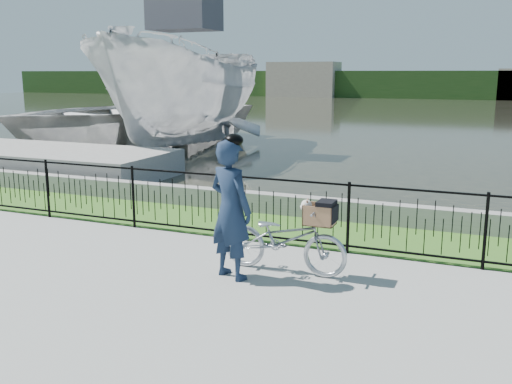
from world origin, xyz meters
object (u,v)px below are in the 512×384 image
at_px(boat_near, 186,93).
at_px(boat_far, 131,116).
at_px(bicycle_rig, 285,238).
at_px(cyclist, 231,208).
at_px(dock, 9,158).

height_order(boat_near, boat_far, boat_near).
relative_size(bicycle_rig, cyclist, 0.92).
height_order(dock, boat_far, boat_far).
bearing_deg(dock, cyclist, -29.75).
height_order(cyclist, boat_near, boat_near).
xyz_separation_m(boat_near, boat_far, (-3.36, 1.41, -0.99)).
distance_m(boat_near, boat_far, 3.78).
bearing_deg(bicycle_rig, boat_near, 125.49).
relative_size(dock, boat_near, 0.93).
bearing_deg(bicycle_rig, boat_far, 132.35).
bearing_deg(boat_far, cyclist, -50.47).
distance_m(cyclist, boat_near, 12.99).
relative_size(bicycle_rig, boat_far, 0.14).
relative_size(bicycle_rig, boat_near, 0.17).
height_order(dock, cyclist, cyclist).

